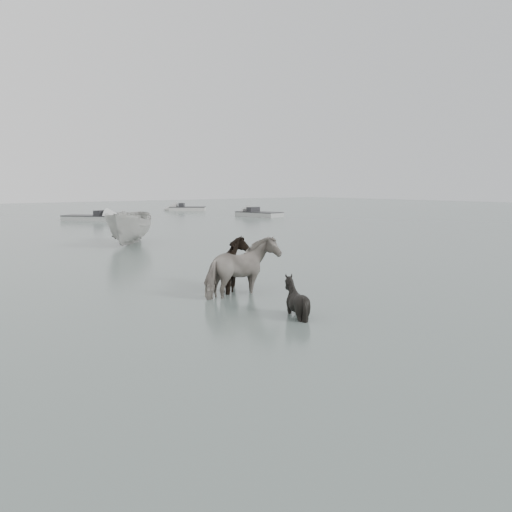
{
  "coord_description": "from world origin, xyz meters",
  "views": [
    {
      "loc": [
        -7.6,
        -8.85,
        2.67
      ],
      "look_at": [
        0.58,
        1.27,
        1.0
      ],
      "focal_mm": 40.0,
      "sensor_mm": 36.0,
      "label": 1
    }
  ],
  "objects": [
    {
      "name": "skiff_port",
      "position": [
        21.26,
        26.45,
        0.38
      ],
      "size": [
        2.45,
        5.49,
        0.75
      ],
      "primitive_type": null,
      "rotation": [
        0.0,
        0.0,
        1.74
      ],
      "color": "#A4A6A3",
      "rests_on": "ground"
    },
    {
      "name": "skiff_mid",
      "position": [
        8.83,
        30.12,
        0.38
      ],
      "size": [
        4.69,
        5.38,
        0.75
      ],
      "primitive_type": null,
      "rotation": [
        0.0,
        0.0,
        -0.91
      ],
      "color": "#AFB2AF",
      "rests_on": "ground"
    },
    {
      "name": "skiff_star",
      "position": [
        22.05,
        38.39,
        0.38
      ],
      "size": [
        4.69,
        4.19,
        0.75
      ],
      "primitive_type": null,
      "rotation": [
        0.0,
        0.0,
        2.47
      ],
      "color": "#B7B6B2",
      "rests_on": "ground"
    },
    {
      "name": "pony_pinto",
      "position": [
        0.54,
        1.77,
        0.82
      ],
      "size": [
        2.01,
        1.07,
        1.63
      ],
      "primitive_type": "imported",
      "rotation": [
        0.0,
        0.0,
        1.67
      ],
      "color": "black",
      "rests_on": "ground"
    },
    {
      "name": "pony_dark",
      "position": [
        1.04,
        2.58,
        0.75
      ],
      "size": [
        1.59,
        1.75,
        1.5
      ],
      "primitive_type": "imported",
      "rotation": [
        0.0,
        0.0,
        1.33
      ],
      "color": "black",
      "rests_on": "ground"
    },
    {
      "name": "boat_small",
      "position": [
        3.77,
        14.0,
        0.81
      ],
      "size": [
        3.99,
        4.2,
        1.63
      ],
      "primitive_type": "imported",
      "rotation": [
        0.0,
        0.0,
        -0.73
      ],
      "color": "#B1B1AC",
      "rests_on": "ground"
    },
    {
      "name": "ground",
      "position": [
        0.0,
        0.0,
        0.0
      ],
      "size": [
        140.0,
        140.0,
        0.0
      ],
      "primitive_type": "plane",
      "color": "#4D5B55",
      "rests_on": "ground"
    },
    {
      "name": "pony_black",
      "position": [
        0.16,
        -0.53,
        0.59
      ],
      "size": [
        1.34,
        1.28,
        1.17
      ],
      "primitive_type": "imported",
      "rotation": [
        0.0,
        0.0,
        1.96
      ],
      "color": "black",
      "rests_on": "ground"
    }
  ]
}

